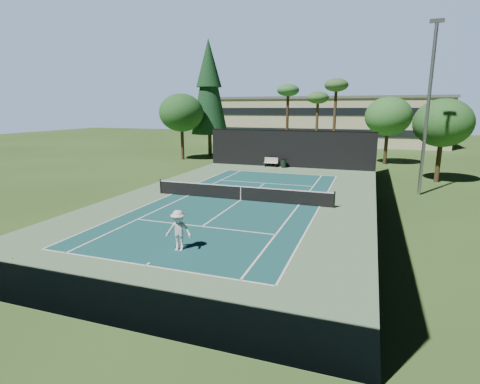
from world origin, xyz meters
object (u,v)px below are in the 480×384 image
object	(u,v)px
tennis_net	(241,192)
tennis_ball_d	(180,183)
trash_bin	(284,163)
player	(179,230)
tennis_ball_b	(222,187)
tennis_ball_c	(291,190)
park_bench	(271,162)
tennis_ball_a	(12,258)

from	to	relation	value
tennis_net	tennis_ball_d	distance (m)	8.00
tennis_ball_d	trash_bin	bearing A→B (deg)	60.46
player	trash_bin	bearing A→B (deg)	83.60
tennis_net	tennis_ball_b	xyz separation A→B (m)	(-2.94, 3.81, -0.53)
tennis_ball_c	park_bench	world-z (taller)	park_bench
tennis_ball_c	tennis_ball_d	xyz separation A→B (m)	(-9.64, -0.39, 0.00)
tennis_ball_d	park_bench	distance (m)	12.72
player	park_bench	distance (m)	25.63
player	tennis_ball_b	bearing A→B (deg)	95.61
tennis_ball_b	park_bench	size ratio (longest dim) A/B	0.04
tennis_ball_a	tennis_ball_c	size ratio (longest dim) A/B	0.95
tennis_ball_a	tennis_ball_d	world-z (taller)	tennis_ball_d
tennis_ball_b	tennis_ball_d	world-z (taller)	tennis_ball_d
park_bench	trash_bin	bearing A→B (deg)	-7.36
park_bench	trash_bin	distance (m)	1.49
player	tennis_ball_b	distance (m)	14.14
tennis_net	park_bench	world-z (taller)	tennis_net
tennis_ball_b	player	bearing A→B (deg)	-75.98
player	tennis_ball_b	world-z (taller)	player
trash_bin	park_bench	bearing A→B (deg)	172.64
tennis_ball_a	tennis_ball_b	distance (m)	17.20
tennis_net	player	size ratio (longest dim) A/B	6.86
tennis_ball_d	trash_bin	world-z (taller)	trash_bin
tennis_net	tennis_ball_c	size ratio (longest dim) A/B	186.63
tennis_ball_b	tennis_ball_d	distance (m)	3.98
tennis_net	trash_bin	xyz separation A→B (m)	(-0.42, 15.45, -0.08)
player	tennis_ball_a	distance (m)	7.16
tennis_ball_b	tennis_ball_c	distance (m)	5.69
tennis_ball_b	park_bench	distance (m)	11.89
tennis_ball_a	tennis_ball_d	bearing A→B (deg)	93.63
tennis_ball_a	park_bench	bearing A→B (deg)	82.19
player	trash_bin	distance (m)	25.35
tennis_ball_d	tennis_ball_c	bearing A→B (deg)	2.34
tennis_net	tennis_ball_c	bearing A→B (deg)	58.09
tennis_ball_a	park_bench	xyz separation A→B (m)	(3.95, 28.78, 0.51)
tennis_ball_c	tennis_ball_d	bearing A→B (deg)	-177.66
park_bench	tennis_ball_b	bearing A→B (deg)	-95.10
tennis_ball_b	tennis_ball_c	world-z (taller)	tennis_ball_c
player	tennis_ball_b	size ratio (longest dim) A/B	29.11
tennis_ball_a	tennis_ball_d	distance (m)	17.14
player	trash_bin	size ratio (longest dim) A/B	1.99
tennis_ball_d	park_bench	world-z (taller)	park_bench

